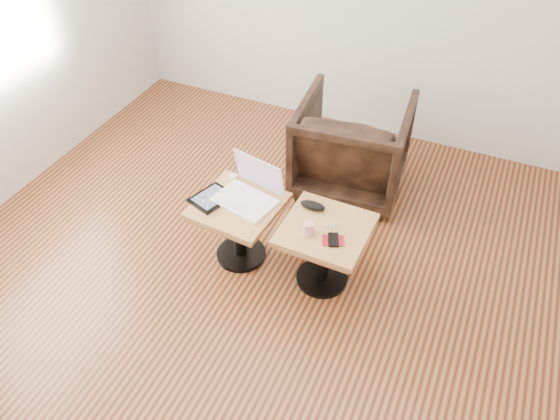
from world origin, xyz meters
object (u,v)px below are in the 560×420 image
at_px(striped_cup, 309,229).
at_px(laptop, 249,192).
at_px(side_table_right, 325,241).
at_px(side_table_left, 239,217).
at_px(armchair, 352,146).

bearing_deg(striped_cup, laptop, 162.31).
distance_m(side_table_right, laptop, 0.54).
distance_m(side_table_left, armchair, 1.07).
xyz_separation_m(side_table_left, side_table_right, (0.56, 0.02, 0.00)).
bearing_deg(side_table_left, laptop, 64.12).
relative_size(side_table_right, armchair, 0.65).
xyz_separation_m(striped_cup, armchair, (-0.08, 1.06, -0.13)).
height_order(side_table_right, striped_cup, striped_cup).
bearing_deg(striped_cup, side_table_left, 172.10).
height_order(side_table_right, laptop, laptop).
distance_m(side_table_right, striped_cup, 0.19).
distance_m(side_table_left, side_table_right, 0.56).
bearing_deg(side_table_right, laptop, 175.50).
height_order(laptop, striped_cup, laptop).
relative_size(side_table_left, striped_cup, 6.65).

